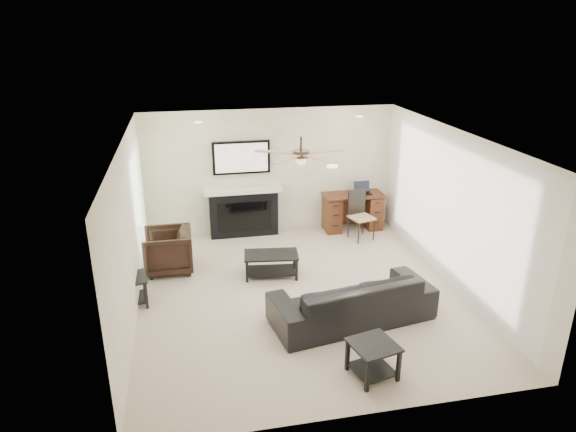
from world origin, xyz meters
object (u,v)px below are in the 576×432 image
Objects in this scene: sofa at (352,299)px; coffee_table at (271,265)px; desk at (352,211)px; armchair at (168,251)px; fireplace_unit at (243,190)px.

sofa reaches higher than coffee_table.
sofa is 1.91× the size of desk.
sofa is 3.37m from armchair.
sofa is 3.53m from desk.
desk reaches higher than sofa.
armchair is 2.05m from fireplace_unit.
fireplace_unit is (-0.23, 1.86, 0.75)m from coffee_table.
sofa is 3.69m from fireplace_unit.
sofa is at bearing -108.29° from desk.
desk is (2.01, 1.75, 0.18)m from coffee_table.
armchair is 0.90× the size of coffee_table.
fireplace_unit is (-1.13, 3.46, 0.62)m from sofa.
fireplace_unit is at bearing 131.94° from armchair.
armchair is at bearing 169.22° from coffee_table.
coffee_table is 0.47× the size of fireplace_unit.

